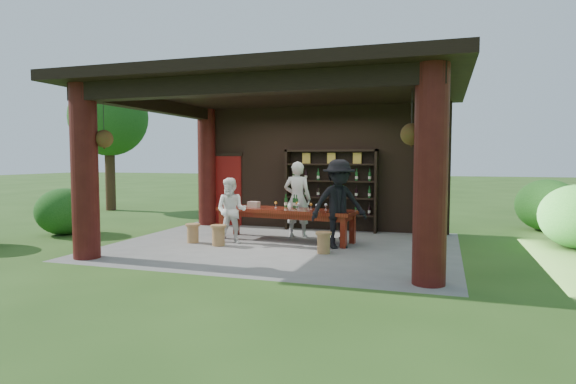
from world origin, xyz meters
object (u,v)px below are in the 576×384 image
(stool_far_left, at_px, (193,233))
(host, at_px, (297,199))
(guest_woman, at_px, (231,211))
(tasting_table, at_px, (285,214))
(stool_near_right, at_px, (324,242))
(guest_man, at_px, (339,204))
(napkin_basket, at_px, (254,205))
(wine_shelf, at_px, (331,190))
(stool_near_left, at_px, (218,235))

(stool_far_left, distance_m, host, 2.62)
(stool_far_left, relative_size, guest_woman, 0.29)
(tasting_table, relative_size, stool_far_left, 7.76)
(stool_near_right, xyz_separation_m, guest_woman, (-2.24, 0.47, 0.51))
(guest_man, xyz_separation_m, napkin_basket, (-2.15, 0.52, -0.12))
(tasting_table, bearing_deg, napkin_basket, 179.19)
(wine_shelf, xyz_separation_m, guest_man, (0.72, -2.36, -0.13))
(wine_shelf, distance_m, stool_far_left, 3.84)
(wine_shelf, height_order, guest_woman, wine_shelf)
(stool_near_left, relative_size, stool_near_right, 1.06)
(tasting_table, relative_size, guest_woman, 2.27)
(stool_near_left, relative_size, napkin_basket, 1.76)
(tasting_table, height_order, guest_woman, guest_woman)
(tasting_table, bearing_deg, stool_near_left, -138.49)
(guest_woman, xyz_separation_m, guest_man, (2.40, 0.19, 0.21))
(wine_shelf, relative_size, napkin_basket, 9.37)
(wine_shelf, xyz_separation_m, stool_near_right, (0.55, -3.02, -0.85))
(wine_shelf, relative_size, host, 1.33)
(guest_woman, xyz_separation_m, napkin_basket, (0.25, 0.71, 0.08))
(host, height_order, guest_man, guest_man)
(wine_shelf, height_order, guest_man, wine_shelf)
(stool_near_right, bearing_deg, tasting_table, 135.62)
(stool_near_left, relative_size, guest_man, 0.24)
(guest_man, bearing_deg, stool_near_left, 160.87)
(stool_near_right, height_order, guest_man, guest_man)
(stool_near_right, bearing_deg, stool_far_left, 174.93)
(tasting_table, height_order, stool_near_right, tasting_table)
(host, height_order, guest_woman, host)
(napkin_basket, bearing_deg, stool_near_left, -110.65)
(tasting_table, bearing_deg, stool_far_left, -155.07)
(tasting_table, bearing_deg, guest_man, -20.50)
(guest_woman, bearing_deg, wine_shelf, 47.92)
(stool_far_left, bearing_deg, tasting_table, 24.93)
(wine_shelf, distance_m, guest_woman, 3.08)
(tasting_table, distance_m, stool_near_left, 1.64)
(stool_far_left, bearing_deg, napkin_basket, 38.73)
(host, bearing_deg, stool_near_left, 49.00)
(tasting_table, xyz_separation_m, guest_man, (1.36, -0.51, 0.31))
(wine_shelf, height_order, host, wine_shelf)
(stool_near_left, bearing_deg, napkin_basket, 69.35)
(wine_shelf, bearing_deg, napkin_basket, -127.96)
(guest_man, bearing_deg, host, 106.60)
(stool_far_left, distance_m, napkin_basket, 1.56)
(stool_near_right, distance_m, host, 2.22)
(guest_man, bearing_deg, guest_woman, 153.24)
(host, xyz_separation_m, guest_woman, (-1.14, -1.33, -0.18))
(stool_near_right, relative_size, stool_far_left, 1.00)
(host, bearing_deg, stool_near_right, 117.62)
(stool_near_left, bearing_deg, guest_man, 12.14)
(tasting_table, xyz_separation_m, guest_woman, (-1.05, -0.70, 0.10))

